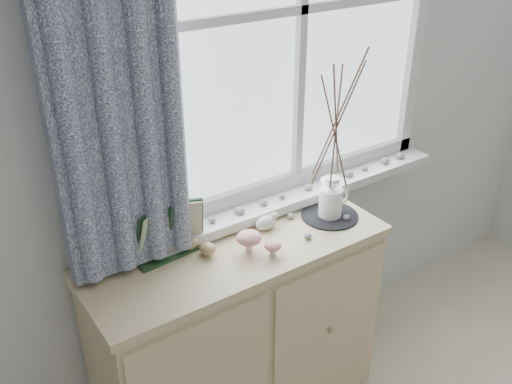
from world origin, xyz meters
TOP-DOWN VIEW (x-y plane):
  - sideboard at (-0.15, 1.75)m, footprint 1.20×0.45m
  - botanical_book at (-0.38, 1.84)m, footprint 0.33×0.16m
  - toadstool_cluster at (-0.11, 1.69)m, footprint 0.14×0.15m
  - wooden_eggs at (-0.29, 1.81)m, footprint 0.10×0.12m
  - songbird_figurine at (0.02, 1.81)m, footprint 0.12×0.06m
  - crocheted_doily at (0.29, 1.74)m, footprint 0.24×0.24m
  - twig_pitcher at (0.29, 1.74)m, footprint 0.33×0.33m
  - sideboard_pebbles at (0.15, 1.75)m, footprint 0.33×0.23m

SIDE VIEW (x-z plane):
  - sideboard at x=-0.15m, z-range 0.00..0.85m
  - crocheted_doily at x=0.29m, z-range 0.85..0.86m
  - sideboard_pebbles at x=0.15m, z-range 0.85..0.87m
  - wooden_eggs at x=-0.29m, z-range 0.84..0.92m
  - songbird_figurine at x=0.02m, z-range 0.85..0.91m
  - toadstool_cluster at x=-0.11m, z-range 0.86..0.95m
  - botanical_book at x=-0.38m, z-range 0.85..1.07m
  - twig_pitcher at x=0.29m, z-range 0.90..1.64m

